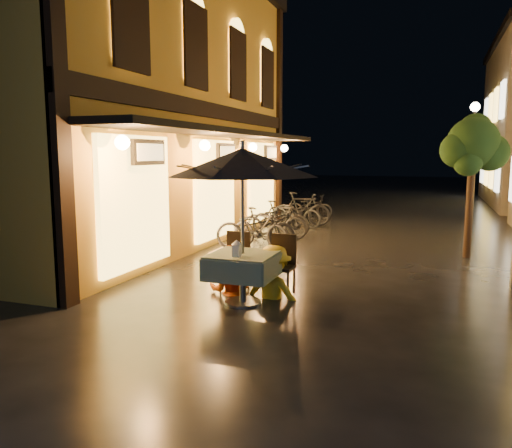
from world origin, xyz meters
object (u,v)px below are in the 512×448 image
at_px(table_lantern, 237,247).
at_px(person_orange, 231,247).
at_px(patio_umbrella, 242,162).
at_px(person_yellow, 274,247).
at_px(cafe_table, 243,266).
at_px(bicycle_0, 256,228).

distance_m(table_lantern, person_orange, 0.89).
bearing_deg(person_orange, patio_umbrella, 115.05).
bearing_deg(person_yellow, cafe_table, 64.99).
xyz_separation_m(cafe_table, bicycle_0, (-1.30, 4.24, -0.09)).
bearing_deg(table_lantern, patio_umbrella, 90.00).
height_order(patio_umbrella, person_yellow, patio_umbrella).
distance_m(patio_umbrella, person_yellow, 1.47).
distance_m(table_lantern, bicycle_0, 4.68).
distance_m(patio_umbrella, bicycle_0, 4.73).
height_order(cafe_table, patio_umbrella, patio_umbrella).
relative_size(cafe_table, bicycle_0, 0.52).
relative_size(patio_umbrella, bicycle_0, 1.29).
height_order(cafe_table, table_lantern, table_lantern).
distance_m(table_lantern, person_yellow, 0.83).
distance_m(patio_umbrella, person_orange, 1.54).
bearing_deg(table_lantern, bicycle_0, 106.23).
xyz_separation_m(patio_umbrella, person_orange, (-0.41, 0.53, -1.38)).
bearing_deg(table_lantern, person_orange, 118.10).
xyz_separation_m(patio_umbrella, bicycle_0, (-1.30, 4.24, -1.65)).
bearing_deg(patio_umbrella, person_orange, 127.93).
relative_size(cafe_table, person_yellow, 0.61).
distance_m(person_orange, bicycle_0, 3.82).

